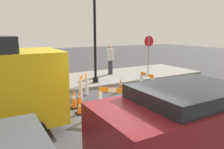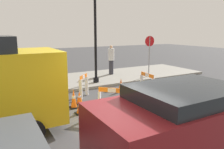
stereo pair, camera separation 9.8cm
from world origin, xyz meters
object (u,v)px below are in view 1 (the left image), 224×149
at_px(person_pedestrian, 110,59).
at_px(stop_sign, 149,49).
at_px(person_worker, 58,79).
at_px(streetlamp_post, 95,14).
at_px(parked_car_1, 187,122).

bearing_deg(person_pedestrian, stop_sign, 114.94).
bearing_deg(person_worker, stop_sign, 42.96).
relative_size(stop_sign, person_pedestrian, 1.32).
bearing_deg(stop_sign, person_pedestrian, -37.74).
bearing_deg(person_pedestrian, person_worker, 17.29).
bearing_deg(stop_sign, streetlamp_post, 4.59).
xyz_separation_m(stop_sign, person_worker, (-5.83, -1.72, -0.77)).
bearing_deg(parked_car_1, stop_sign, 55.94).
bearing_deg(person_worker, person_pedestrian, 64.83).
bearing_deg(person_pedestrian, streetlamp_post, 19.72).
distance_m(stop_sign, parked_car_1, 8.59).
xyz_separation_m(person_pedestrian, parked_car_1, (-3.15, -8.68, -0.11)).
distance_m(person_worker, person_pedestrian, 5.34).
relative_size(streetlamp_post, person_pedestrian, 3.01).
relative_size(stop_sign, person_worker, 1.35).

